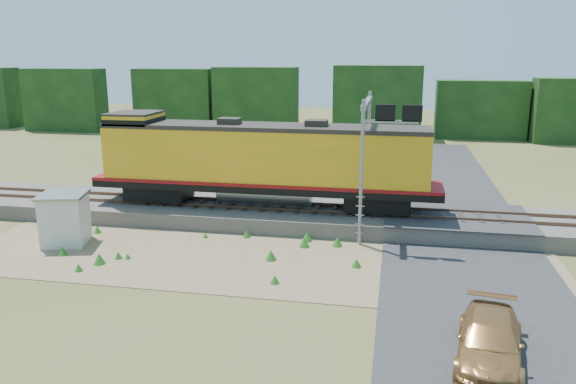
% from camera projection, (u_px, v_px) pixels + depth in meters
% --- Properties ---
extents(ground, '(140.00, 140.00, 0.00)m').
position_uv_depth(ground, '(296.00, 266.00, 23.46)').
color(ground, '#475123').
rests_on(ground, ground).
extents(ballast, '(70.00, 5.00, 0.80)m').
position_uv_depth(ballast, '(316.00, 217.00, 29.08)').
color(ballast, slate).
rests_on(ballast, ground).
extents(rails, '(70.00, 1.54, 0.16)m').
position_uv_depth(rails, '(317.00, 208.00, 28.97)').
color(rails, brown).
rests_on(rails, ballast).
extents(dirt_shoulder, '(26.00, 8.00, 0.03)m').
position_uv_depth(dirt_shoulder, '(253.00, 258.00, 24.30)').
color(dirt_shoulder, '#8C7754').
rests_on(dirt_shoulder, ground).
extents(road, '(7.00, 66.00, 0.86)m').
position_uv_depth(road, '(468.00, 269.00, 22.86)').
color(road, '#38383A').
rests_on(road, ground).
extents(tree_line_north, '(130.00, 3.00, 6.50)m').
position_uv_depth(tree_line_north, '(360.00, 108.00, 58.94)').
color(tree_line_north, black).
rests_on(tree_line_north, ground).
extents(weed_clumps, '(15.00, 6.20, 0.56)m').
position_uv_depth(weed_clumps, '(217.00, 259.00, 24.20)').
color(weed_clumps, '#2C6B1E').
rests_on(weed_clumps, ground).
extents(locomotive, '(18.04, 2.75, 4.65)m').
position_uv_depth(locomotive, '(259.00, 160.00, 28.95)').
color(locomotive, black).
rests_on(locomotive, rails).
extents(shed, '(2.49, 2.49, 2.41)m').
position_uv_depth(shed, '(65.00, 219.00, 25.86)').
color(shed, silver).
rests_on(shed, ground).
extents(signal_gantry, '(2.65, 6.20, 6.68)m').
position_uv_depth(signal_gantry, '(372.00, 131.00, 26.84)').
color(signal_gantry, gray).
rests_on(signal_gantry, ground).
extents(car, '(2.47, 4.63, 1.28)m').
position_uv_depth(car, '(490.00, 341.00, 16.00)').
color(car, '#B27C42').
rests_on(car, ground).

